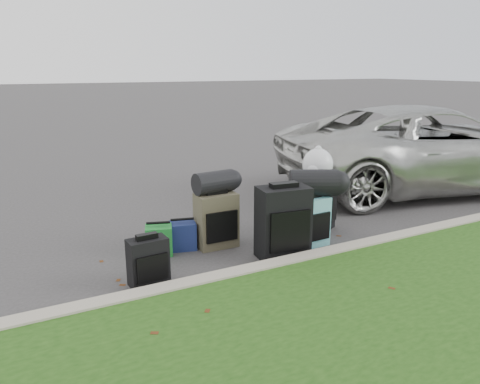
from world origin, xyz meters
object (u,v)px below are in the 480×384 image
suitcase_large_black_left (283,222)px  tote_navy (183,236)px  suitcase_large_black_right (320,205)px  suv (430,148)px  suitcase_olive (216,220)px  suitcase_small_black (148,262)px  suitcase_teal (311,221)px  tote_green (159,240)px

suitcase_large_black_left → tote_navy: size_ratio=2.51×
suitcase_large_black_right → tote_navy: size_ratio=2.09×
suv → suitcase_olive: size_ratio=8.03×
suitcase_large_black_left → suitcase_olive: bearing=136.6°
tote_navy → suitcase_large_black_left: bearing=-25.1°
suitcase_olive → suitcase_large_black_right: (1.40, -0.10, 0.01)m
suitcase_small_black → tote_navy: (0.62, 0.70, -0.07)m
suv → suitcase_small_black: (-5.31, -1.34, -0.47)m
suitcase_small_black → suitcase_large_black_right: bearing=8.6°
suv → suitcase_large_black_left: 4.07m
suitcase_teal → suitcase_small_black: bearing=-178.9°
suv → suitcase_large_black_left: suv is taller
tote_green → suitcase_teal: bearing=-0.8°
suitcase_large_black_right → tote_green: (-2.06, 0.17, -0.16)m
suitcase_large_black_left → suitcase_large_black_right: bearing=38.3°
suitcase_small_black → suitcase_large_black_right: 2.44m
suv → suitcase_large_black_right: suv is taller
suitcase_olive → suitcase_teal: (0.98, -0.48, -0.03)m
tote_green → suitcase_large_black_right: bearing=13.2°
suitcase_olive → suitcase_large_black_right: size_ratio=0.96×
suitcase_small_black → tote_navy: 0.94m
suitcase_large_black_right → suv: bearing=-11.7°
suitcase_olive → tote_navy: size_ratio=2.01×
suitcase_olive → suitcase_large_black_right: suitcase_large_black_right is taller
suv → suitcase_olive: 4.40m
suitcase_large_black_left → suitcase_small_black: bearing=-173.3°
suv → suitcase_teal: (-3.34, -1.23, -0.41)m
tote_navy → suitcase_large_black_right: bearing=8.1°
suitcase_olive → suitcase_teal: suitcase_olive is taller
suv → tote_green: (-4.98, -0.67, -0.54)m
suv → tote_green: 5.06m
suitcase_small_black → tote_green: size_ratio=1.42×
suitcase_large_black_left → suitcase_teal: 0.51m
suv → tote_navy: suv is taller
suv → suitcase_large_black_left: bearing=123.6°
suitcase_olive → tote_green: (-0.66, 0.08, -0.15)m
suitcase_large_black_right → tote_navy: suitcase_large_black_right is taller
tote_green → suv: bearing=25.7°
suv → suitcase_teal: size_ratio=8.76×
suitcase_large_black_left → suitcase_olive: size_ratio=1.25×
suv → suitcase_teal: bearing=124.0°
suitcase_olive → tote_navy: 0.42m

